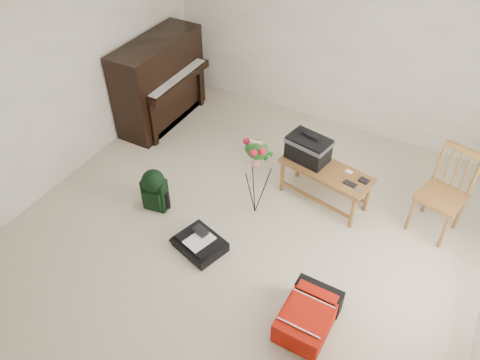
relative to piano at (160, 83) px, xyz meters
The scene contains 11 objects.
floor 2.77m from the piano, 36.20° to the right, with size 5.00×5.50×0.01m, color beige.
ceiling 3.31m from the piano, 36.20° to the right, with size 5.00×5.50×0.01m, color white.
wall_back 2.55m from the piano, 27.74° to the left, with size 5.00×0.04×2.50m, color white.
wall_left 1.76m from the piano, 101.09° to the right, with size 0.04×5.50×2.50m, color white.
piano is the anchor object (origin of this frame).
bench 2.61m from the piano, 11.40° to the right, with size 1.15×0.64×0.84m.
dining_chair 4.04m from the piano, ahead, with size 0.56×0.56×1.06m.
red_suitcase 3.95m from the piano, 33.71° to the right, with size 0.47×0.67×0.29m.
black_duffel 2.71m from the piano, 45.70° to the right, with size 0.61×0.54×0.22m.
green_backpack 1.95m from the piano, 56.95° to the right, with size 0.30×0.28×0.56m.
flower_stand 2.40m from the piano, 27.56° to the right, with size 0.41×0.41×1.09m.
Camera 1 is at (1.70, -3.07, 4.00)m, focal length 35.00 mm.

